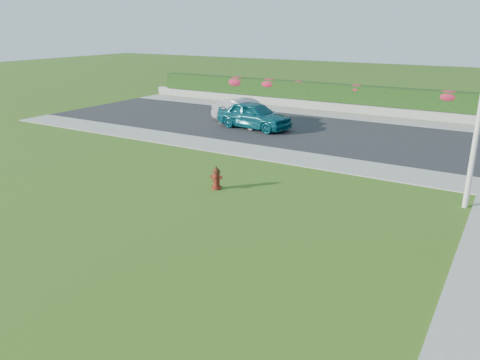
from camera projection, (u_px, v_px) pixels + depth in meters
The scene contains 14 objects.
ground at pixel (179, 247), 11.74m from camera, with size 120.00×120.00×0.00m, color black.
street_far at pixel (266, 126), 25.54m from camera, with size 26.00×8.00×0.04m, color black.
sidewalk_far at pixel (197, 143), 21.97m from camera, with size 24.00×2.00×0.04m, color gray.
sidewalk_beyond at pixel (366, 118), 27.64m from camera, with size 34.00×2.00×0.04m, color gray.
retaining_wall at pixel (373, 110), 28.77m from camera, with size 34.00×0.40×0.60m, color gray.
hedge at pixel (375, 96), 28.58m from camera, with size 32.00×0.90×1.10m, color black.
fire_hydrant at pixel (216, 178), 15.78m from camera, with size 0.41×0.39×0.79m.
sedan_teal at pixel (254, 115), 24.69m from camera, with size 1.66×4.13×1.41m, color #0B4C5A.
sedan_silver at pixel (245, 113), 25.50m from camera, with size 1.45×4.17×1.37m, color #979A9E.
flower_clump_a at pixel (237, 82), 33.24m from camera, with size 1.51×0.97×0.75m, color #BA1F34.
flower_clump_b at pixel (269, 84), 31.97m from camera, with size 1.38×0.89×0.69m, color #BA1F34.
flower_clump_c at pixel (299, 85), 30.87m from camera, with size 1.02×0.66×0.51m, color #BA1F34.
flower_clump_d at pixel (357, 89), 28.96m from camera, with size 1.14×0.73×0.57m, color #BA1F34.
flower_clump_e at pixel (448, 97), 26.37m from camera, with size 1.37×0.88×0.68m, color #BA1F34.
Camera 1 is at (6.78, -8.27, 5.34)m, focal length 35.00 mm.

